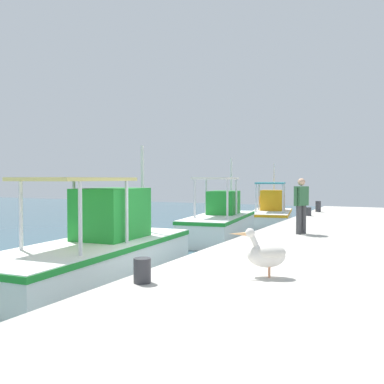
% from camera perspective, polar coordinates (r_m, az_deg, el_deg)
% --- Properties ---
extents(fishing_boat_third, '(6.66, 2.68, 3.42)m').
position_cam_1_polar(fishing_boat_third, '(10.45, -12.97, -7.73)').
color(fishing_boat_third, white).
rests_on(fishing_boat_third, ground).
extents(fishing_boat_fourth, '(5.75, 2.60, 3.40)m').
position_cam_1_polar(fishing_boat_fourth, '(17.00, 3.80, -4.12)').
color(fishing_boat_fourth, white).
rests_on(fishing_boat_fourth, ground).
extents(fishing_boat_fifth, '(5.03, 2.82, 3.31)m').
position_cam_1_polar(fishing_boat_fifth, '(22.61, 10.73, -2.88)').
color(fishing_boat_fifth, white).
rests_on(fishing_boat_fifth, ground).
extents(pelican, '(0.54, 0.96, 0.82)m').
position_cam_1_polar(pelican, '(7.22, 10.11, -8.21)').
color(pelican, tan).
rests_on(pelican, quay_pier).
extents(fisherman_standing, '(0.52, 0.40, 1.67)m').
position_cam_1_polar(fisherman_standing, '(12.91, 14.65, -1.52)').
color(fisherman_standing, '#3F3F42').
rests_on(fisherman_standing, quay_pier).
extents(mooring_bollard_second, '(0.28, 0.28, 0.39)m').
position_cam_1_polar(mooring_bollard_second, '(6.80, -6.79, -10.56)').
color(mooring_bollard_second, '#333338').
rests_on(mooring_bollard_second, quay_pier).
extents(mooring_bollard_third, '(0.24, 0.24, 0.38)m').
position_cam_1_polar(mooring_bollard_third, '(19.35, 15.58, -2.58)').
color(mooring_bollard_third, '#333338').
rests_on(mooring_bollard_third, quay_pier).
extents(mooring_bollard_fourth, '(0.26, 0.26, 0.54)m').
position_cam_1_polar(mooring_bollard_fourth, '(21.75, 16.80, -1.90)').
color(mooring_bollard_fourth, '#333338').
rests_on(mooring_bollard_fourth, quay_pier).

